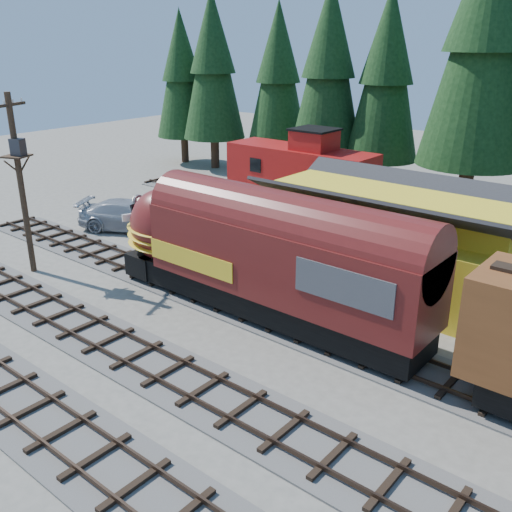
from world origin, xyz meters
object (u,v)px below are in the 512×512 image
Objects in this scene: pickup_truck_a at (229,250)px; pickup_truck_b at (130,215)px; depot at (390,230)px; utility_pole at (20,174)px; locomotive at (253,259)px; caboose at (301,175)px.

pickup_truck_b is at bearing 78.10° from pickup_truck_a.
depot is at bearing -81.43° from pickup_truck_a.
depot is 18.73m from utility_pole.
locomotive is at bearing -116.85° from depot.
utility_pole is at bearing 162.86° from pickup_truck_b.
utility_pole is 9.08m from pickup_truck_b.
caboose is at bearing 144.89° from depot.
depot is 17.39m from pickup_truck_b.
locomotive is at bearing -135.10° from pickup_truck_b.
locomotive is 15.83m from caboose.
locomotive is 14.48m from pickup_truck_b.
pickup_truck_a is at bearing -76.28° from caboose.
pickup_truck_a is (-4.87, 3.75, -1.81)m from locomotive.
depot reaches higher than pickup_truck_b.
pickup_truck_a is (7.32, 7.51, -4.51)m from utility_pole.
utility_pole reaches higher than pickup_truck_a.
pickup_truck_b is at bearing -171.83° from depot.
pickup_truck_a is at bearing 23.74° from utility_pole.
depot reaches higher than locomotive.
utility_pole reaches higher than locomotive.
locomotive is 6.41m from pickup_truck_a.
caboose is at bearing 117.79° from locomotive.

